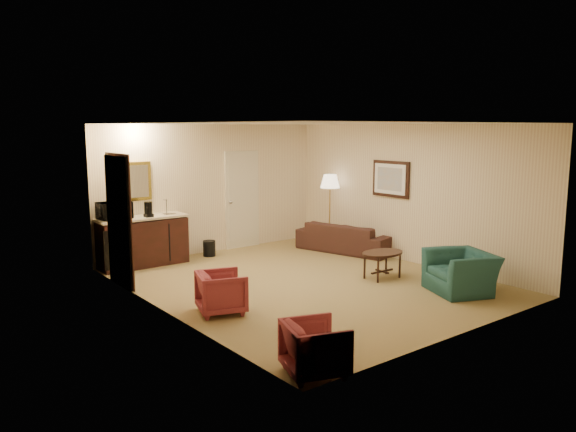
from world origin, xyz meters
The scene contains 12 objects.
ground centered at (0.00, 0.00, 0.00)m, with size 6.00×6.00×0.00m, color #97864D.
room_walls centered at (-0.10, 0.77, 1.72)m, with size 5.02×6.01×2.61m.
wetbar_cabinet centered at (-1.65, 2.72, 0.46)m, with size 1.64×0.58×0.92m, color #351311.
sofa centered at (2.15, 1.30, 0.39)m, with size 2.01×0.59×0.79m, color black.
teal_armchair centered at (1.55, -1.91, 0.43)m, with size 0.98×0.64×0.86m, color #1B4442.
rose_chair_near centered at (-1.90, -0.48, 0.32)m, with size 0.62×0.58×0.64m, color #983531.
rose_chair_far centered at (-2.15, -2.77, 0.31)m, with size 0.61×0.57×0.62m, color #983531.
coffee_table centered at (1.19, -0.60, 0.23)m, with size 0.80×0.54×0.46m, color black.
floor_lamp centered at (2.20, 1.86, 0.78)m, with size 0.41×0.41×1.56m, color gold.
waste_bin centered at (-0.30, 2.65, 0.15)m, with size 0.25×0.25×0.31m, color black.
microwave centered at (-2.15, 2.75, 1.11)m, with size 0.55×0.31×0.38m, color black.
coffee_maker centered at (-1.57, 2.61, 1.06)m, with size 0.15×0.15×0.28m, color black.
Camera 1 is at (-5.74, -6.95, 2.55)m, focal length 35.00 mm.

